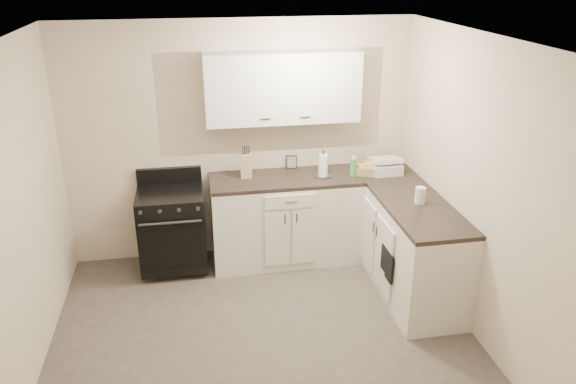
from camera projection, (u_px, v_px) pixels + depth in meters
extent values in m
plane|color=#473F38|center=(266.00, 348.00, 4.70)|extent=(3.60, 3.60, 0.00)
plane|color=white|center=(261.00, 43.00, 3.74)|extent=(3.60, 3.60, 0.00)
plane|color=beige|center=(240.00, 142.00, 5.86)|extent=(3.60, 0.00, 3.60)
plane|color=beige|center=(485.00, 197.00, 4.51)|extent=(0.00, 3.60, 3.60)
plane|color=beige|center=(9.00, 232.00, 3.93)|extent=(0.00, 3.60, 3.60)
plane|color=beige|center=(317.00, 374.00, 2.58)|extent=(3.60, 0.00, 3.60)
cube|color=beige|center=(285.00, 220.00, 5.96)|extent=(1.55, 0.60, 0.90)
cube|color=beige|center=(404.00, 240.00, 5.54)|extent=(0.60, 1.90, 0.90)
cube|color=black|center=(285.00, 179.00, 5.78)|extent=(1.55, 0.60, 0.04)
cube|color=black|center=(408.00, 196.00, 5.36)|extent=(0.60, 1.90, 0.04)
cube|color=silver|center=(283.00, 87.00, 5.56)|extent=(1.55, 0.30, 0.70)
cube|color=black|center=(173.00, 229.00, 5.74)|extent=(0.66, 0.57, 0.80)
cube|color=tan|center=(246.00, 166.00, 5.72)|extent=(0.13, 0.12, 0.25)
cylinder|color=white|center=(323.00, 166.00, 5.75)|extent=(0.11, 0.11, 0.24)
cylinder|color=green|center=(353.00, 167.00, 5.77)|extent=(0.07, 0.07, 0.19)
cube|color=black|center=(291.00, 162.00, 6.00)|extent=(0.12, 0.07, 0.14)
cube|color=tan|center=(368.00, 170.00, 5.84)|extent=(0.31, 0.26, 0.09)
cube|color=silver|center=(385.00, 168.00, 5.87)|extent=(0.31, 0.29, 0.11)
cylinder|color=silver|center=(420.00, 195.00, 5.13)|extent=(0.11, 0.11, 0.16)
cube|color=black|center=(389.00, 267.00, 5.05)|extent=(0.02, 0.16, 0.28)
cube|color=black|center=(385.00, 258.00, 5.16)|extent=(0.02, 0.14, 0.25)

